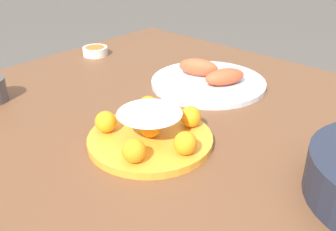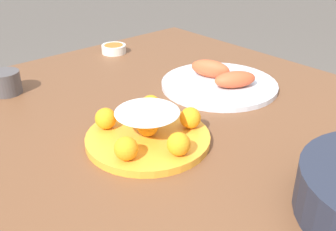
% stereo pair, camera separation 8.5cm
% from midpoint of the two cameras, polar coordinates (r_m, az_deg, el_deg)
% --- Properties ---
extents(dining_table, '(1.28, 1.09, 0.74)m').
position_cam_midpoint_polar(dining_table, '(0.96, 5.12, -5.72)').
color(dining_table, brown).
rests_on(dining_table, ground_plane).
extents(cake_plate, '(0.26, 0.26, 0.08)m').
position_cam_midpoint_polar(cake_plate, '(0.82, 0.11, -2.30)').
color(cake_plate, gold).
rests_on(cake_plate, dining_table).
extents(sauce_bowl, '(0.08, 0.08, 0.03)m').
position_cam_midpoint_polar(sauce_bowl, '(1.37, -6.09, 9.60)').
color(sauce_bowl, silver).
rests_on(sauce_bowl, dining_table).
extents(seafood_platter, '(0.32, 0.32, 0.06)m').
position_cam_midpoint_polar(seafood_platter, '(1.10, 9.79, 4.78)').
color(seafood_platter, silver).
rests_on(seafood_platter, dining_table).
extents(cup_near, '(0.08, 0.08, 0.06)m').
position_cam_midpoint_polar(cup_near, '(1.11, -20.53, 4.44)').
color(cup_near, '#4C4747').
rests_on(cup_near, dining_table).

